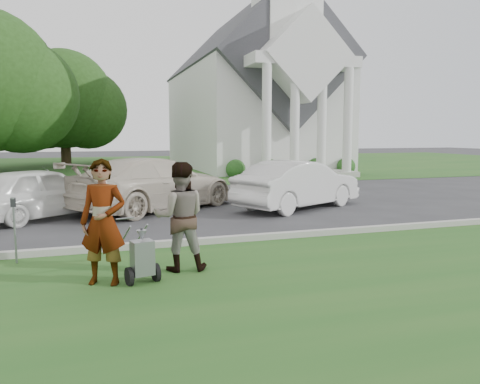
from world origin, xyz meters
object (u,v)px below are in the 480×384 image
car_c (155,184)px  car_d (298,185)px  church (251,84)px  tree_back (64,104)px  person_right (180,217)px  parking_meter_near (14,222)px  striping_cart (142,259)px  car_b (42,192)px  person_left (103,223)px

car_c → car_d: (4.47, -1.10, -0.06)m
church → tree_back: bearing=152.2°
tree_back → car_c: (3.69, -24.33, -3.89)m
person_right → parking_meter_near: person_right is taller
tree_back → striping_cart: bearing=-85.5°
church → car_b: church is taller
person_right → car_b: size_ratio=0.44×
parking_meter_near → person_right: bearing=-25.3°
church → tree_back: 14.77m
striping_cart → car_c: car_c is taller
striping_cart → person_right: (0.72, 0.54, 0.54)m
person_right → parking_meter_near: 3.13m
parking_meter_near → car_c: car_c is taller
car_c → car_b: bearing=65.5°
person_left → car_b: size_ratio=0.46×
striping_cart → parking_meter_near: (-2.10, 1.87, 0.38)m
church → parking_meter_near: bearing=-118.8°
car_b → tree_back: bearing=-35.1°
striping_cart → parking_meter_near: 2.84m
person_left → car_d: (6.24, 6.17, -0.23)m
person_left → person_right: 1.36m
parking_meter_near → car_c: size_ratio=0.22×
person_right → car_b: person_right is taller
car_d → person_right: bearing=113.3°
parking_meter_near → car_c: 6.45m
church → car_d: bearing=-104.7°
car_d → parking_meter_near: bearing=93.6°
car_d → car_b: bearing=59.7°
tree_back → parking_meter_near: tree_back is taller
tree_back → parking_meter_near: 30.13m
church → tree_back: (-13.01, 6.87, -1.21)m
tree_back → person_left: tree_back is taller
parking_meter_near → car_d: car_d is taller
parking_meter_near → car_d: 8.94m
car_d → person_left: bearing=108.6°
car_c → car_d: size_ratio=1.23×
church → tree_back: church is taller
parking_meter_near → car_d: bearing=29.7°
person_left → car_c: bearing=98.0°
striping_cart → person_left: bearing=153.4°
person_right → parking_meter_near: size_ratio=1.53×
car_b → car_c: size_ratio=0.76×
tree_back → church: bearing=-27.8°
church → striping_cart: 27.56m
car_b → car_d: size_ratio=0.93×
person_left → car_c: person_left is taller
church → car_d: 19.87m
striping_cart → car_d: car_d is taller
parking_meter_near → car_d: (7.77, 4.43, -0.01)m
person_right → car_c: 6.89m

